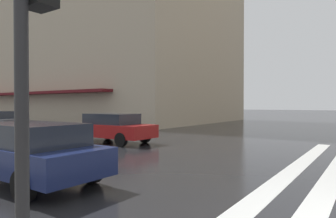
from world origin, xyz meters
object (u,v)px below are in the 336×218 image
object	(u,v)px
car_navy	(29,151)
car_red	(113,127)
traffic_signal_post	(34,18)
car_dark_grey	(1,121)

from	to	relation	value
car_navy	car_red	bearing A→B (deg)	29.98
car_red	car_navy	bearing A→B (deg)	-150.02
traffic_signal_post	car_dark_grey	world-z (taller)	traffic_signal_post
car_dark_grey	car_red	bearing A→B (deg)	-90.00
traffic_signal_post	car_red	bearing A→B (deg)	41.49
traffic_signal_post	car_red	xyz separation A→B (m)	(8.83, 7.81, -1.87)
traffic_signal_post	car_dark_grey	xyz separation A→B (m)	(8.83, 18.58, -1.87)
traffic_signal_post	car_navy	bearing A→B (deg)	60.13
car_navy	car_dark_grey	bearing A→B (deg)	65.89
car_red	car_dark_grey	size ratio (longest dim) A/B	1.00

